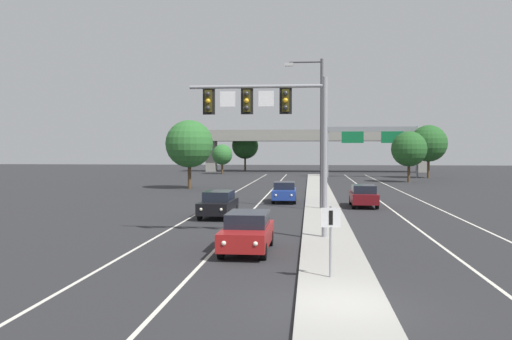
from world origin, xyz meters
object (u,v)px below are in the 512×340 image
street_lamp_median (318,124)px  car_oncoming_red (247,231)px  tree_far_left_c (222,155)px  tree_far_right_b (409,149)px  overhead_signal_mast (276,119)px  median_sign_post (331,231)px  tree_far_right_c (429,143)px  car_oncoming_black (218,204)px  car_receding_darkred (363,195)px  tree_far_left_b (189,144)px  tree_far_left_a (245,146)px  car_oncoming_blue (284,192)px  highway_sign_gantry (372,135)px

street_lamp_median → car_oncoming_red: bearing=-101.3°
tree_far_left_c → tree_far_right_b: bearing=-37.3°
overhead_signal_mast → tree_far_right_b: size_ratio=1.13×
median_sign_post → tree_far_right_c: size_ratio=0.29×
car_oncoming_black → tree_far_right_b: size_ratio=0.70×
car_receding_darkred → tree_far_left_b: bearing=135.0°
tree_far_left_a → tree_far_left_b: (0.01, -48.56, -0.17)m
overhead_signal_mast → street_lamp_median: size_ratio=0.72×
median_sign_post → car_oncoming_blue: median_sign_post is taller
median_sign_post → car_oncoming_blue: size_ratio=0.49×
overhead_signal_mast → street_lamp_median: (2.06, 12.04, 0.33)m
tree_far_right_b → tree_far_left_a: 42.79m
median_sign_post → car_receding_darkred: size_ratio=0.49×
car_oncoming_red → tree_far_left_a: (-10.06, 82.53, 4.03)m
tree_far_right_b → highway_sign_gantry: bearing=105.6°
street_lamp_median → car_oncoming_black: bearing=-144.0°
car_oncoming_red → street_lamp_median: bearing=78.7°
tree_far_right_b → tree_far_left_c: tree_far_right_b is taller
median_sign_post → tree_far_right_c: tree_far_right_c is taller
car_oncoming_blue → tree_far_left_a: tree_far_left_a is taller
highway_sign_gantry → tree_far_right_c: (7.84, -1.07, -1.19)m
tree_far_right_c → tree_far_left_c: bearing=162.4°
median_sign_post → tree_far_left_a: 88.25m
car_oncoming_blue → car_oncoming_black: bearing=-109.8°
highway_sign_gantry → car_oncoming_blue: bearing=-105.9°
car_oncoming_blue → tree_far_right_b: bearing=62.3°
tree_far_right_c → tree_far_left_a: 38.19m
tree_far_left_b → car_oncoming_red: bearing=-73.5°
car_oncoming_blue → highway_sign_gantry: (11.04, 38.70, 5.34)m
car_oncoming_black → car_receding_darkred: same height
street_lamp_median → car_oncoming_black: (-6.04, -4.39, -4.97)m
highway_sign_gantry → tree_far_left_a: 31.77m
tree_far_right_c → tree_far_left_a: tree_far_right_c is taller
highway_sign_gantry → tree_far_left_b: highway_sign_gantry is taller
car_oncoming_black → tree_far_left_c: size_ratio=0.91×
overhead_signal_mast → tree_far_right_c: tree_far_right_c is taller
street_lamp_median → car_oncoming_blue: size_ratio=2.22×
median_sign_post → tree_far_right_c: 65.02m
overhead_signal_mast → tree_far_right_b: bearing=72.8°
car_receding_darkred → tree_far_left_b: tree_far_left_b is taller
highway_sign_gantry → tree_far_left_c: 25.55m
tree_far_left_b → tree_far_right_c: bearing=39.5°
median_sign_post → car_oncoming_black: size_ratio=0.49×
car_oncoming_red → overhead_signal_mast: bearing=72.8°
highway_sign_gantry → tree_far_right_c: bearing=-7.7°
street_lamp_median → car_oncoming_blue: bearing=115.0°
overhead_signal_mast → tree_far_right_b: (13.81, 44.56, -1.29)m
street_lamp_median → car_receding_darkred: bearing=37.3°
street_lamp_median → car_receding_darkred: (3.27, 2.49, -4.97)m
car_oncoming_red → tree_far_right_c: size_ratio=0.59×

